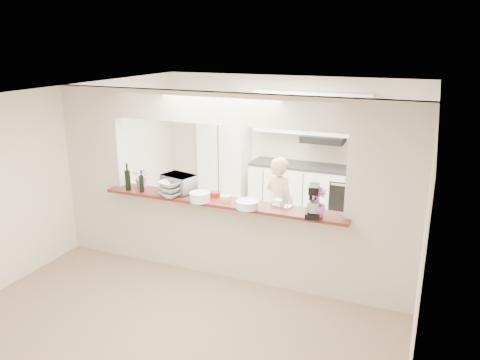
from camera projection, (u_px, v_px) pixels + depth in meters
The scene contains 19 objects.
floor at pixel (224, 273), 6.52m from camera, with size 6.00×6.00×0.00m, color gray.
tile_overlay at pixel (262, 232), 7.88m from camera, with size 5.00×2.90×0.01m, color silver.
partition at pixel (223, 171), 6.09m from camera, with size 5.00×0.15×2.50m.
bar_counter at pixel (223, 235), 6.35m from camera, with size 3.40×0.38×1.09m.
kitchen_cabinets at pixel (275, 160), 8.71m from camera, with size 3.15×0.62×2.25m.
refrigerator at pixel (400, 180), 7.86m from camera, with size 0.75×0.70×1.70m, color #B5B5BA.
flower_left at pixel (142, 177), 6.68m from camera, with size 0.27×0.23×0.30m, color #C669BB.
wine_bottle_a at pixel (128, 180), 6.54m from camera, with size 0.08×0.08×0.39m.
wine_bottle_b at pixel (142, 184), 6.46m from camera, with size 0.06×0.06×0.32m.
toaster_oven at pixel (179, 183), 6.47m from camera, with size 0.45×0.30×0.25m, color #9E9EA3.
serving_bowls at pixel (171, 189), 6.28m from camera, with size 0.29×0.29×0.21m, color silver.
plate_stack_a at pixel (200, 197), 6.11m from camera, with size 0.27×0.27×0.12m.
plate_stack_b at pixel (247, 204), 5.86m from camera, with size 0.29×0.29×0.10m.
red_bowl at pixel (215, 194), 6.31m from camera, with size 0.13×0.13×0.06m, color maroon.
tan_bowl at pixel (226, 198), 6.15m from camera, with size 0.15×0.15×0.07m, color #C6B88B.
utensil_caddy at pixel (282, 199), 5.92m from camera, with size 0.28×0.20×0.24m.
stand_mixer at pixel (313, 202), 5.57m from camera, with size 0.21×0.29×0.40m.
flower_right at pixel (317, 203), 5.54m from camera, with size 0.20×0.20×0.36m, color #AF62B7.
person at pixel (279, 205), 7.01m from camera, with size 0.54×0.35×1.48m, color #D7AD8C.
Camera 1 is at (2.46, -5.33, 3.13)m, focal length 35.00 mm.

